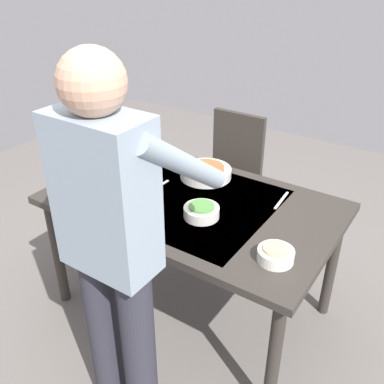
# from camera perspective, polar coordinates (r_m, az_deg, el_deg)

# --- Properties ---
(ground_plane) EXTENTS (6.00, 6.00, 0.00)m
(ground_plane) POSITION_cam_1_polar(r_m,az_deg,el_deg) (2.79, -0.00, -14.49)
(ground_plane) COLOR #66605B
(dining_table) EXTENTS (1.53, 0.93, 0.75)m
(dining_table) POSITION_cam_1_polar(r_m,az_deg,el_deg) (2.37, -0.00, -2.62)
(dining_table) COLOR #332D28
(dining_table) RESTS_ON ground_plane
(chair_near) EXTENTS (0.40, 0.40, 0.91)m
(chair_near) POSITION_cam_1_polar(r_m,az_deg,el_deg) (3.18, 5.08, 3.15)
(chair_near) COLOR black
(chair_near) RESTS_ON ground_plane
(person_server) EXTENTS (0.42, 0.61, 1.69)m
(person_server) POSITION_cam_1_polar(r_m,az_deg,el_deg) (1.67, -10.22, -6.69)
(person_server) COLOR #2D2D38
(person_server) RESTS_ON ground_plane
(wine_bottle) EXTENTS (0.07, 0.07, 0.30)m
(wine_bottle) POSITION_cam_1_polar(r_m,az_deg,el_deg) (2.16, -5.49, -0.48)
(wine_bottle) COLOR black
(wine_bottle) RESTS_ON dining_table
(wine_glass_left) EXTENTS (0.07, 0.07, 0.15)m
(wine_glass_left) POSITION_cam_1_polar(r_m,az_deg,el_deg) (2.26, -5.75, 0.80)
(wine_glass_left) COLOR white
(wine_glass_left) RESTS_ON dining_table
(wine_glass_right) EXTENTS (0.07, 0.07, 0.15)m
(wine_glass_right) POSITION_cam_1_polar(r_m,az_deg,el_deg) (2.26, -13.42, 0.03)
(wine_glass_right) COLOR white
(wine_glass_right) RESTS_ON dining_table
(water_cup_near_left) EXTENTS (0.07, 0.07, 0.10)m
(water_cup_near_left) POSITION_cam_1_polar(r_m,az_deg,el_deg) (2.04, -5.28, -4.39)
(water_cup_near_left) COLOR silver
(water_cup_near_left) RESTS_ON dining_table
(water_cup_near_right) EXTENTS (0.07, 0.07, 0.10)m
(water_cup_near_right) POSITION_cam_1_polar(r_m,az_deg,el_deg) (2.59, -5.03, 3.39)
(water_cup_near_right) COLOR silver
(water_cup_near_right) RESTS_ON dining_table
(water_cup_far_left) EXTENTS (0.08, 0.08, 0.11)m
(water_cup_far_left) POSITION_cam_1_polar(r_m,az_deg,el_deg) (2.24, -8.58, -1.16)
(water_cup_far_left) COLOR silver
(water_cup_far_left) RESTS_ON dining_table
(serving_bowl_pasta) EXTENTS (0.30, 0.30, 0.07)m
(serving_bowl_pasta) POSITION_cam_1_polar(r_m,az_deg,el_deg) (2.55, 1.83, 2.65)
(serving_bowl_pasta) COLOR white
(serving_bowl_pasta) RESTS_ON dining_table
(side_bowl_salad) EXTENTS (0.18, 0.18, 0.07)m
(side_bowl_salad) POSITION_cam_1_polar(r_m,az_deg,el_deg) (2.17, 1.26, -2.52)
(side_bowl_salad) COLOR white
(side_bowl_salad) RESTS_ON dining_table
(side_bowl_bread) EXTENTS (0.16, 0.16, 0.07)m
(side_bowl_bread) POSITION_cam_1_polar(r_m,az_deg,el_deg) (1.92, 10.95, -8.02)
(side_bowl_bread) COLOR white
(side_bowl_bread) RESTS_ON dining_table
(dinner_plate_near) EXTENTS (0.23, 0.23, 0.01)m
(dinner_plate_near) POSITION_cam_1_polar(r_m,az_deg,el_deg) (2.80, -7.19, 4.41)
(dinner_plate_near) COLOR white
(dinner_plate_near) RESTS_ON dining_table
(table_knife) EXTENTS (0.03, 0.20, 0.00)m
(table_knife) POSITION_cam_1_polar(r_m,az_deg,el_deg) (2.37, 11.68, -1.07)
(table_knife) COLOR silver
(table_knife) RESTS_ON dining_table
(table_fork) EXTENTS (0.02, 0.18, 0.00)m
(table_fork) POSITION_cam_1_polar(r_m,az_deg,el_deg) (2.46, -4.47, 0.71)
(table_fork) COLOR silver
(table_fork) RESTS_ON dining_table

